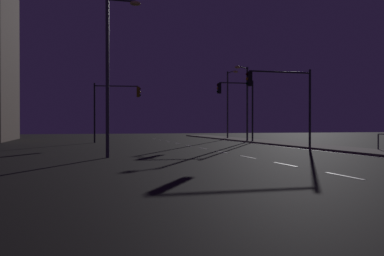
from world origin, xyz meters
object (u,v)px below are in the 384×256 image
at_px(traffic_light_near_right, 238,99).
at_px(traffic_light_far_left, 115,101).
at_px(street_lamp_corner, 245,96).
at_px(street_lamp_far_end, 229,98).
at_px(traffic_light_far_center, 282,91).
at_px(street_lamp_across_street, 112,63).

xyz_separation_m(traffic_light_near_right, traffic_light_far_left, (-10.99, 2.78, -0.20)).
relative_size(traffic_light_far_left, street_lamp_corner, 0.78).
xyz_separation_m(traffic_light_far_left, street_lamp_far_end, (13.27, 5.71, 0.85)).
bearing_deg(traffic_light_far_center, traffic_light_near_right, 84.95).
xyz_separation_m(traffic_light_far_center, street_lamp_across_street, (-11.54, -4.03, 0.87)).
bearing_deg(street_lamp_corner, street_lamp_across_street, -131.51).
bearing_deg(street_lamp_corner, traffic_light_near_right, -147.42).
bearing_deg(traffic_light_far_left, traffic_light_far_center, -53.02).
xyz_separation_m(traffic_light_near_right, street_lamp_across_street, (-12.48, -14.61, 0.72)).
relative_size(traffic_light_far_left, traffic_light_far_center, 1.03).
distance_m(traffic_light_far_left, traffic_light_far_center, 16.72).
bearing_deg(street_lamp_across_street, traffic_light_near_right, 49.51).
distance_m(traffic_light_near_right, street_lamp_corner, 1.29).
distance_m(traffic_light_far_left, street_lamp_corner, 12.24).
relative_size(traffic_light_far_left, street_lamp_across_street, 0.67).
bearing_deg(traffic_light_near_right, traffic_light_far_left, 165.81).
xyz_separation_m(street_lamp_far_end, street_lamp_across_street, (-14.75, -23.11, 0.08)).
bearing_deg(traffic_light_near_right, street_lamp_far_end, 75.00).
relative_size(traffic_light_far_center, street_lamp_across_street, 0.65).
relative_size(street_lamp_far_end, street_lamp_corner, 1.08).
distance_m(traffic_light_far_center, street_lamp_across_street, 12.26).
bearing_deg(street_lamp_across_street, traffic_light_far_center, 19.26).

